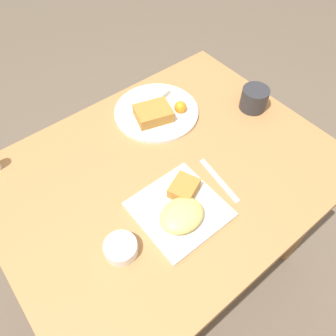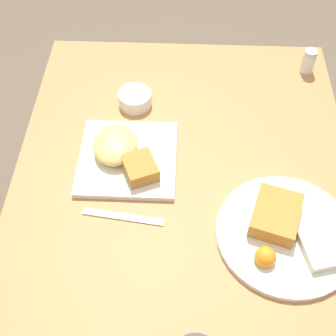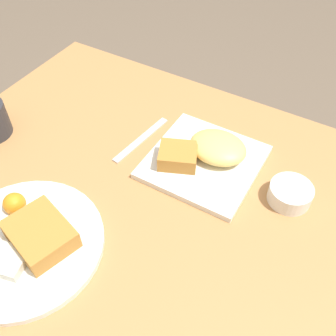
% 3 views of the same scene
% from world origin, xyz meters
% --- Properties ---
extents(ground_plane, '(8.00, 8.00, 0.00)m').
position_xyz_m(ground_plane, '(0.00, 0.00, 0.00)').
color(ground_plane, brown).
extents(dining_table, '(1.04, 0.81, 0.73)m').
position_xyz_m(dining_table, '(0.00, 0.00, 0.65)').
color(dining_table, '#B27A47').
rests_on(dining_table, ground_plane).
extents(plate_square_near, '(0.23, 0.23, 0.06)m').
position_xyz_m(plate_square_near, '(-0.06, -0.14, 0.75)').
color(plate_square_near, white).
rests_on(plate_square_near, dining_table).
extents(plate_oval_far, '(0.30, 0.30, 0.05)m').
position_xyz_m(plate_oval_far, '(0.13, 0.22, 0.75)').
color(plate_oval_far, white).
rests_on(plate_oval_far, dining_table).
extents(sauce_ramekin, '(0.09, 0.09, 0.04)m').
position_xyz_m(sauce_ramekin, '(-0.26, -0.13, 0.75)').
color(sauce_ramekin, white).
rests_on(sauce_ramekin, dining_table).
extents(butter_knife, '(0.04, 0.18, 0.00)m').
position_xyz_m(butter_knife, '(0.10, -0.13, 0.73)').
color(butter_knife, silver).
rests_on(butter_knife, dining_table).
extents(coffee_mug, '(0.09, 0.09, 0.08)m').
position_xyz_m(coffee_mug, '(0.42, 0.03, 0.77)').
color(coffee_mug, '#2D2D33').
rests_on(coffee_mug, dining_table).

